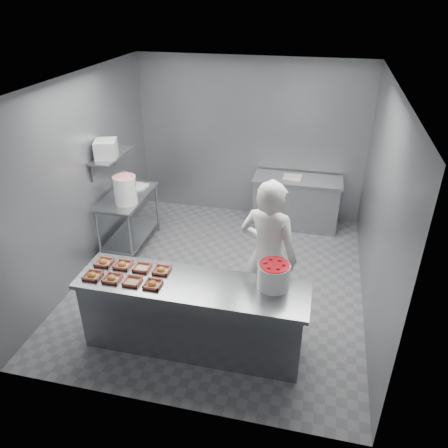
{
  "coord_description": "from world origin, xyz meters",
  "views": [
    {
      "loc": [
        1.23,
        -5.06,
        3.79
      ],
      "look_at": [
        0.1,
        -0.2,
        1.04
      ],
      "focal_mm": 35.0,
      "sensor_mm": 36.0,
      "label": 1
    }
  ],
  "objects_px": {
    "tray_4": "(104,262)",
    "tray_7": "(161,270)",
    "tray_0": "(92,275)",
    "tray_6": "(142,267)",
    "tray_1": "(112,278)",
    "back_counter": "(296,202)",
    "tray_3": "(153,284)",
    "strawberry_tub": "(274,275)",
    "appliance": "(106,149)",
    "tray_2": "(132,281)",
    "tray_5": "(123,265)",
    "worker": "(268,257)",
    "glaze_bucket": "(125,189)",
    "service_counter": "(193,315)",
    "prep_table": "(129,213)"
  },
  "relations": [
    {
      "from": "tray_4",
      "to": "tray_7",
      "type": "distance_m",
      "value": 0.72
    },
    {
      "from": "glaze_bucket",
      "to": "tray_1",
      "type": "bearing_deg",
      "value": -70.43
    },
    {
      "from": "back_counter",
      "to": "tray_2",
      "type": "xyz_separation_m",
      "value": [
        -1.54,
        -3.39,
        0.47
      ]
    },
    {
      "from": "prep_table",
      "to": "tray_1",
      "type": "relative_size",
      "value": 6.4
    },
    {
      "from": "tray_1",
      "to": "back_counter",
      "type": "bearing_deg",
      "value": 62.24
    },
    {
      "from": "tray_0",
      "to": "strawberry_tub",
      "type": "bearing_deg",
      "value": 8.18
    },
    {
      "from": "tray_5",
      "to": "tray_7",
      "type": "distance_m",
      "value": 0.48
    },
    {
      "from": "tray_0",
      "to": "tray_2",
      "type": "xyz_separation_m",
      "value": [
        0.48,
        0.0,
        -0.0
      ]
    },
    {
      "from": "strawberry_tub",
      "to": "appliance",
      "type": "xyz_separation_m",
      "value": [
        -2.7,
        1.66,
        0.64
      ]
    },
    {
      "from": "tray_3",
      "to": "tray_7",
      "type": "xyz_separation_m",
      "value": [
        0.0,
        0.28,
        0.0
      ]
    },
    {
      "from": "tray_7",
      "to": "strawberry_tub",
      "type": "bearing_deg",
      "value": 0.54
    },
    {
      "from": "worker",
      "to": "appliance",
      "type": "xyz_separation_m",
      "value": [
        -2.58,
        1.21,
        0.71
      ]
    },
    {
      "from": "back_counter",
      "to": "glaze_bucket",
      "type": "xyz_separation_m",
      "value": [
        -2.44,
        -1.53,
        0.67
      ]
    },
    {
      "from": "tray_6",
      "to": "worker",
      "type": "bearing_deg",
      "value": 18.28
    },
    {
      "from": "tray_1",
      "to": "tray_7",
      "type": "xyz_separation_m",
      "value": [
        0.48,
        0.28,
        0.0
      ]
    },
    {
      "from": "tray_1",
      "to": "strawberry_tub",
      "type": "bearing_deg",
      "value": 9.28
    },
    {
      "from": "prep_table",
      "to": "worker",
      "type": "relative_size",
      "value": 0.61
    },
    {
      "from": "prep_table",
      "to": "tray_4",
      "type": "bearing_deg",
      "value": -73.8
    },
    {
      "from": "tray_1",
      "to": "tray_4",
      "type": "xyz_separation_m",
      "value": [
        -0.24,
        0.28,
        0.0
      ]
    },
    {
      "from": "tray_2",
      "to": "tray_5",
      "type": "xyz_separation_m",
      "value": [
        -0.24,
        0.28,
        0.0
      ]
    },
    {
      "from": "back_counter",
      "to": "tray_3",
      "type": "bearing_deg",
      "value": -111.04
    },
    {
      "from": "tray_3",
      "to": "tray_4",
      "type": "bearing_deg",
      "value": 159.06
    },
    {
      "from": "tray_6",
      "to": "glaze_bucket",
      "type": "height_order",
      "value": "glaze_bucket"
    },
    {
      "from": "back_counter",
      "to": "tray_3",
      "type": "distance_m",
      "value": 3.66
    },
    {
      "from": "prep_table",
      "to": "appliance",
      "type": "height_order",
      "value": "appliance"
    },
    {
      "from": "tray_4",
      "to": "tray_6",
      "type": "distance_m",
      "value": 0.48
    },
    {
      "from": "prep_table",
      "to": "appliance",
      "type": "bearing_deg",
      "value": -141.41
    },
    {
      "from": "tray_2",
      "to": "glaze_bucket",
      "type": "height_order",
      "value": "glaze_bucket"
    },
    {
      "from": "appliance",
      "to": "back_counter",
      "type": "bearing_deg",
      "value": 9.43
    },
    {
      "from": "tray_0",
      "to": "worker",
      "type": "distance_m",
      "value": 2.02
    },
    {
      "from": "tray_5",
      "to": "glaze_bucket",
      "type": "bearing_deg",
      "value": 112.65
    },
    {
      "from": "tray_1",
      "to": "worker",
      "type": "distance_m",
      "value": 1.8
    },
    {
      "from": "tray_5",
      "to": "appliance",
      "type": "bearing_deg",
      "value": 119.19
    },
    {
      "from": "worker",
      "to": "back_counter",
      "type": "bearing_deg",
      "value": -77.81
    },
    {
      "from": "tray_5",
      "to": "tray_6",
      "type": "xyz_separation_m",
      "value": [
        0.24,
        0.0,
        -0.0
      ]
    },
    {
      "from": "tray_1",
      "to": "tray_6",
      "type": "xyz_separation_m",
      "value": [
        0.24,
        0.28,
        -0.0
      ]
    },
    {
      "from": "prep_table",
      "to": "tray_2",
      "type": "xyz_separation_m",
      "value": [
        1.01,
        -2.09,
        0.33
      ]
    },
    {
      "from": "prep_table",
      "to": "glaze_bucket",
      "type": "bearing_deg",
      "value": -65.16
    },
    {
      "from": "tray_2",
      "to": "service_counter",
      "type": "bearing_deg",
      "value": 12.14
    },
    {
      "from": "worker",
      "to": "tray_1",
      "type": "bearing_deg",
      "value": 39.45
    },
    {
      "from": "tray_4",
      "to": "tray_7",
      "type": "bearing_deg",
      "value": 0.0
    },
    {
      "from": "tray_6",
      "to": "appliance",
      "type": "xyz_separation_m",
      "value": [
        -1.18,
        1.68,
        0.77
      ]
    },
    {
      "from": "tray_0",
      "to": "tray_1",
      "type": "relative_size",
      "value": 1.0
    },
    {
      "from": "appliance",
      "to": "glaze_bucket",
      "type": "bearing_deg",
      "value": -36.9
    },
    {
      "from": "prep_table",
      "to": "tray_4",
      "type": "relative_size",
      "value": 6.4
    },
    {
      "from": "tray_0",
      "to": "tray_6",
      "type": "xyz_separation_m",
      "value": [
        0.48,
        0.28,
        -0.0
      ]
    },
    {
      "from": "service_counter",
      "to": "tray_7",
      "type": "bearing_deg",
      "value": 161.14
    },
    {
      "from": "tray_7",
      "to": "worker",
      "type": "xyz_separation_m",
      "value": [
        1.16,
        0.46,
        0.06
      ]
    },
    {
      "from": "service_counter",
      "to": "back_counter",
      "type": "xyz_separation_m",
      "value": [
        0.9,
        3.25,
        -0.0
      ]
    },
    {
      "from": "tray_7",
      "to": "glaze_bucket",
      "type": "bearing_deg",
      "value": 125.76
    }
  ]
}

